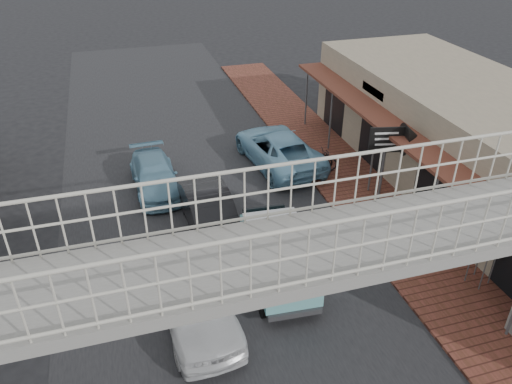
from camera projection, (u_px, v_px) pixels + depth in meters
ground at (233, 312)px, 14.40m from camera, size 120.00×120.00×0.00m
road_strip at (233, 312)px, 14.40m from camera, size 10.00×60.00×0.01m
sidewalk at (384, 219)px, 18.43m from camera, size 3.00×40.00×0.10m
shophouse_row at (481, 145)px, 19.33m from camera, size 7.20×18.00×4.00m
footbridge at (282, 336)px, 9.48m from camera, size 16.40×2.40×6.34m
white_hatchback at (195, 298)px, 13.79m from camera, size 2.17×4.75×1.58m
dark_sedan at (210, 212)px, 17.59m from camera, size 1.72×4.46×1.45m
angkot_curb at (278, 148)px, 21.94m from camera, size 3.11×5.68×1.51m
angkot_far at (155, 176)px, 20.11m from camera, size 1.88×4.27×1.22m
angkot_van at (279, 253)px, 14.89m from camera, size 1.96×3.88×1.85m
motorcycle_near at (312, 161)px, 21.26m from camera, size 1.89×0.79×0.97m
motorcycle_far at (319, 162)px, 21.19m from camera, size 1.70×0.73×0.99m
street_clock at (494, 222)px, 14.23m from camera, size 0.70×0.65×2.70m
arrow_sign at (409, 140)px, 17.93m from camera, size 1.99×1.30×3.30m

